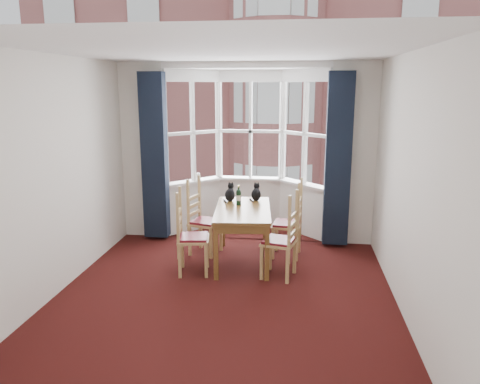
% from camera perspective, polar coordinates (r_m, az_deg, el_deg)
% --- Properties ---
extents(floor, '(4.50, 4.50, 0.00)m').
position_cam_1_polar(floor, '(5.63, -2.05, -12.88)').
color(floor, black).
rests_on(floor, ground).
extents(ceiling, '(4.50, 4.50, 0.00)m').
position_cam_1_polar(ceiling, '(5.08, -2.31, 16.89)').
color(ceiling, white).
rests_on(ceiling, floor).
extents(wall_left, '(0.00, 4.50, 4.50)m').
position_cam_1_polar(wall_left, '(5.84, -21.94, 1.64)').
color(wall_left, silver).
rests_on(wall_left, floor).
extents(wall_right, '(0.00, 4.50, 4.50)m').
position_cam_1_polar(wall_right, '(5.24, 19.96, 0.61)').
color(wall_right, silver).
rests_on(wall_right, floor).
extents(wall_near, '(4.00, 0.00, 4.00)m').
position_cam_1_polar(wall_near, '(3.06, -9.06, -7.26)').
color(wall_near, silver).
rests_on(wall_near, floor).
extents(wall_back_pier_left, '(0.70, 0.12, 2.80)m').
position_cam_1_polar(wall_back_pier_left, '(7.73, -11.62, 4.85)').
color(wall_back_pier_left, silver).
rests_on(wall_back_pier_left, floor).
extents(wall_back_pier_right, '(0.70, 0.12, 2.80)m').
position_cam_1_polar(wall_back_pier_right, '(7.37, 13.56, 4.37)').
color(wall_back_pier_right, silver).
rests_on(wall_back_pier_right, floor).
extents(bay_window, '(2.76, 0.94, 2.80)m').
position_cam_1_polar(bay_window, '(7.87, 1.09, 5.25)').
color(bay_window, white).
rests_on(bay_window, floor).
extents(curtain_left, '(0.38, 0.22, 2.60)m').
position_cam_1_polar(curtain_left, '(7.50, -10.37, 4.28)').
color(curtain_left, black).
rests_on(curtain_left, floor).
extents(curtain_right, '(0.38, 0.22, 2.60)m').
position_cam_1_polar(curtain_right, '(7.18, 11.86, 3.83)').
color(curtain_right, black).
rests_on(curtain_right, floor).
extents(dining_table, '(0.88, 1.46, 0.78)m').
position_cam_1_polar(dining_table, '(6.51, 0.35, -2.87)').
color(dining_table, brown).
rests_on(dining_table, floor).
extents(chair_left_near, '(0.46, 0.48, 0.92)m').
position_cam_1_polar(chair_left_near, '(6.22, -6.54, -5.68)').
color(chair_left_near, tan).
rests_on(chair_left_near, floor).
extents(chair_left_far, '(0.49, 0.51, 0.92)m').
position_cam_1_polar(chair_left_far, '(6.95, -4.93, -3.66)').
color(chair_left_far, tan).
rests_on(chair_left_far, floor).
extents(chair_right_near, '(0.49, 0.50, 0.92)m').
position_cam_1_polar(chair_right_near, '(6.06, 5.59, -6.18)').
color(chair_right_near, tan).
rests_on(chair_right_near, floor).
extents(chair_right_far, '(0.44, 0.46, 0.92)m').
position_cam_1_polar(chair_right_far, '(6.81, 6.48, -4.04)').
color(chair_right_far, tan).
rests_on(chair_right_far, floor).
extents(cat_left, '(0.16, 0.22, 0.28)m').
position_cam_1_polar(cat_left, '(6.88, -1.23, -0.23)').
color(cat_left, black).
rests_on(cat_left, dining_table).
extents(cat_right, '(0.15, 0.20, 0.27)m').
position_cam_1_polar(cat_right, '(6.92, 1.98, -0.19)').
color(cat_right, black).
rests_on(cat_right, dining_table).
extents(wine_bottle, '(0.07, 0.07, 0.28)m').
position_cam_1_polar(wine_bottle, '(6.65, -0.17, -0.55)').
color(wine_bottle, black).
rests_on(wine_bottle, dining_table).
extents(candle_tall, '(0.06, 0.06, 0.13)m').
position_cam_1_polar(candle_tall, '(7.93, -5.13, 1.85)').
color(candle_tall, white).
rests_on(candle_tall, bay_window).
extents(street, '(80.00, 80.00, 0.00)m').
position_cam_1_polar(street, '(38.20, 5.76, 0.03)').
color(street, '#333335').
rests_on(street, ground).
extents(tenement_building, '(18.40, 7.80, 15.20)m').
position_cam_1_polar(tenement_building, '(19.05, 4.76, 10.28)').
color(tenement_building, '#A45A54').
rests_on(tenement_building, street).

